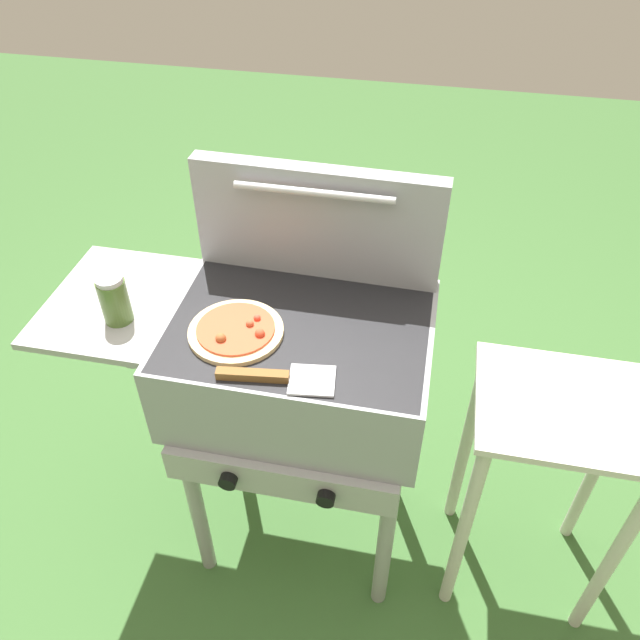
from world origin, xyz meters
TOP-DOWN VIEW (x-y plane):
  - ground_plane at (0.00, 0.00)m, footprint 8.00×8.00m
  - grill at (-0.01, -0.00)m, footprint 0.96×0.53m
  - grill_lid_open at (0.00, 0.21)m, footprint 0.63×0.09m
  - pizza_pepperoni at (-0.14, -0.06)m, footprint 0.22×0.22m
  - sauce_jar at (-0.43, -0.07)m, footprint 0.07×0.07m
  - spatula at (-0.01, -0.19)m, footprint 0.27×0.10m
  - prep_table at (0.66, 0.00)m, footprint 0.44×0.36m

SIDE VIEW (x-z plane):
  - ground_plane at x=0.00m, z-range 0.00..0.00m
  - prep_table at x=0.66m, z-range 0.16..0.92m
  - grill at x=-0.01m, z-range 0.31..1.21m
  - spatula at x=-0.01m, z-range 0.90..0.92m
  - pizza_pepperoni at x=-0.14m, z-range 0.89..0.93m
  - sauce_jar at x=-0.43m, z-range 0.90..1.02m
  - grill_lid_open at x=0.00m, z-range 0.90..1.20m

